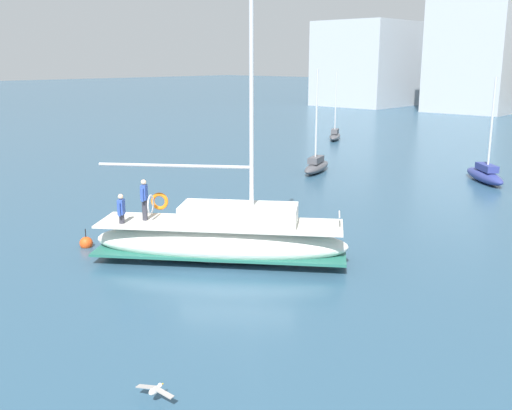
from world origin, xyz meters
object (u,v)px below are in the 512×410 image
at_px(moored_sloop_near, 335,135).
at_px(moored_catamaran, 485,174).
at_px(moored_sloop_far, 317,165).
at_px(seagull, 155,390).
at_px(mooring_buoy, 86,243).
at_px(main_sailboat, 222,237).

height_order(moored_sloop_near, moored_catamaran, moored_catamaran).
distance_m(moored_sloop_near, moored_sloop_far, 17.19).
height_order(moored_catamaran, seagull, moored_catamaran).
relative_size(moored_sloop_far, mooring_buoy, 7.89).
relative_size(moored_sloop_near, mooring_buoy, 7.30).
bearing_deg(main_sailboat, moored_catamaran, 86.41).
relative_size(main_sailboat, mooring_buoy, 13.97).
distance_m(main_sailboat, seagull, 9.71).
bearing_deg(mooring_buoy, moored_sloop_far, 98.95).
height_order(moored_sloop_far, moored_catamaran, moored_sloop_far).
height_order(main_sailboat, mooring_buoy, main_sailboat).
xyz_separation_m(main_sailboat, seagull, (5.81, -7.76, -0.61)).
height_order(main_sailboat, moored_sloop_far, main_sailboat).
bearing_deg(moored_sloop_near, seagull, -59.79).
distance_m(moored_catamaran, seagull, 29.55).
relative_size(moored_sloop_far, moored_catamaran, 1.06).
bearing_deg(moored_sloop_far, seagull, -60.29).
bearing_deg(seagull, moored_catamaran, 98.68).
bearing_deg(mooring_buoy, main_sailboat, 25.98).
xyz_separation_m(main_sailboat, mooring_buoy, (-5.27, -2.57, -0.74)).
bearing_deg(moored_sloop_near, mooring_buoy, -70.82).
bearing_deg(moored_sloop_far, mooring_buoy, -81.05).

